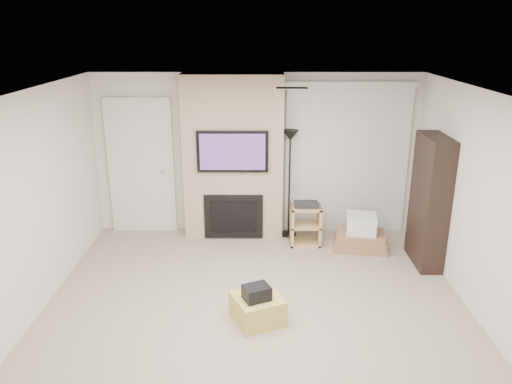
{
  "coord_description": "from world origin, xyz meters",
  "views": [
    {
      "loc": [
        0.03,
        -4.79,
        3.16
      ],
      "look_at": [
        0.0,
        1.2,
        1.15
      ],
      "focal_mm": 35.0,
      "sensor_mm": 36.0,
      "label": 1
    }
  ],
  "objects_px": {
    "ottoman": "(258,309)",
    "av_stand": "(306,222)",
    "floor_lamp": "(290,154)",
    "bookshelf": "(429,201)",
    "box_stack": "(360,235)"
  },
  "relations": [
    {
      "from": "ottoman",
      "to": "floor_lamp",
      "type": "height_order",
      "value": "floor_lamp"
    },
    {
      "from": "box_stack",
      "to": "bookshelf",
      "type": "relative_size",
      "value": 0.48
    },
    {
      "from": "ottoman",
      "to": "av_stand",
      "type": "relative_size",
      "value": 0.76
    },
    {
      "from": "ottoman",
      "to": "floor_lamp",
      "type": "relative_size",
      "value": 0.3
    },
    {
      "from": "bookshelf",
      "to": "av_stand",
      "type": "bearing_deg",
      "value": 158.76
    },
    {
      "from": "box_stack",
      "to": "bookshelf",
      "type": "height_order",
      "value": "bookshelf"
    },
    {
      "from": "box_stack",
      "to": "ottoman",
      "type": "bearing_deg",
      "value": -127.92
    },
    {
      "from": "ottoman",
      "to": "av_stand",
      "type": "height_order",
      "value": "av_stand"
    },
    {
      "from": "floor_lamp",
      "to": "ottoman",
      "type": "bearing_deg",
      "value": -101.27
    },
    {
      "from": "ottoman",
      "to": "floor_lamp",
      "type": "bearing_deg",
      "value": 78.73
    },
    {
      "from": "av_stand",
      "to": "box_stack",
      "type": "bearing_deg",
      "value": -9.9
    },
    {
      "from": "floor_lamp",
      "to": "av_stand",
      "type": "xyz_separation_m",
      "value": [
        0.24,
        -0.32,
        -0.98
      ]
    },
    {
      "from": "bookshelf",
      "to": "floor_lamp",
      "type": "bearing_deg",
      "value": 152.75
    },
    {
      "from": "ottoman",
      "to": "av_stand",
      "type": "bearing_deg",
      "value": 71.11
    },
    {
      "from": "floor_lamp",
      "to": "bookshelf",
      "type": "bearing_deg",
      "value": -27.25
    }
  ]
}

